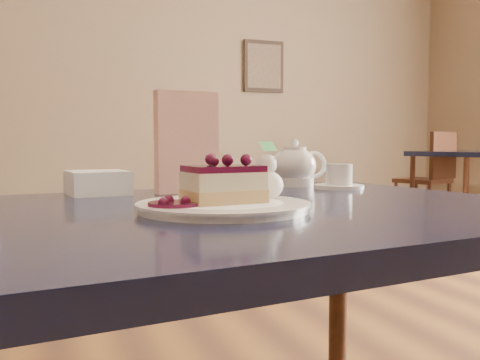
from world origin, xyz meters
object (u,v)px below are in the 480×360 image
object	(u,v)px
main_table	(211,254)
tea_set	(303,169)
bg_table_far_right	(475,230)
cheesecake_slice	(223,185)
dessert_plate	(223,207)

from	to	relation	value
main_table	tea_set	xyz separation A→B (m)	(0.32, 0.31, 0.11)
bg_table_far_right	cheesecake_slice	bearing A→B (deg)	-158.74
cheesecake_slice	tea_set	distance (m)	0.47
dessert_plate	bg_table_far_right	size ratio (longest dim) A/B	0.14
cheesecake_slice	bg_table_far_right	xyz separation A→B (m)	(3.07, 2.68, -0.65)
main_table	bg_table_far_right	bearing A→B (deg)	33.09
main_table	bg_table_far_right	size ratio (longest dim) A/B	0.68
cheesecake_slice	main_table	bearing A→B (deg)	90.00
cheesecake_slice	dessert_plate	bearing A→B (deg)	0.00
cheesecake_slice	tea_set	bearing A→B (deg)	41.53
dessert_plate	bg_table_far_right	world-z (taller)	bg_table_far_right
dessert_plate	tea_set	xyz separation A→B (m)	(0.31, 0.36, 0.03)
tea_set	bg_table_far_right	xyz separation A→B (m)	(2.76, 2.32, -0.65)
main_table	tea_set	size ratio (longest dim) A/B	5.56
bg_table_far_right	dessert_plate	bearing A→B (deg)	-158.74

